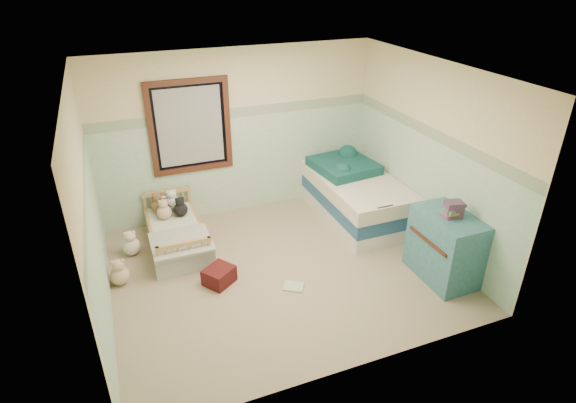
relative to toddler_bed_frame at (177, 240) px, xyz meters
name	(u,v)px	position (x,y,z in m)	size (l,w,h in m)	color
floor	(281,269)	(1.15, -1.05, -0.10)	(4.20, 3.60, 0.02)	gray
ceiling	(279,72)	(1.15, -1.05, 2.42)	(4.20, 3.60, 0.02)	silver
wall_back	(238,133)	(1.15, 0.75, 1.16)	(4.20, 0.04, 2.50)	#D5C688
wall_front	(355,265)	(1.15, -2.85, 1.16)	(4.20, 0.04, 2.50)	#D5C688
wall_left	(89,213)	(-0.95, -1.05, 1.16)	(0.04, 3.60, 2.50)	#D5C688
wall_right	(429,156)	(3.25, -1.05, 1.16)	(0.04, 3.60, 2.50)	#D5C688
wainscot_mint	(240,165)	(1.15, 0.74, 0.66)	(4.20, 0.01, 1.50)	#97BBA0
border_strip	(237,113)	(1.15, 0.74, 1.48)	(4.20, 0.01, 0.15)	#44654D
window_frame	(190,127)	(0.45, 0.71, 1.36)	(1.16, 0.06, 1.36)	#421C0F
window_blinds	(190,127)	(0.45, 0.72, 1.36)	(0.92, 0.01, 1.12)	#B9B9B4
toddler_bed_frame	(177,240)	(0.00, 0.00, 0.00)	(0.70, 1.40, 0.18)	olive
toddler_mattress	(176,230)	(0.00, 0.00, 0.15)	(0.64, 1.34, 0.12)	silver
patchwork_quilt	(181,242)	(0.00, -0.44, 0.23)	(0.76, 0.70, 0.03)	#748AB4
plush_bed_brown	(159,206)	(-0.15, 0.50, 0.31)	(0.20, 0.20, 0.20)	brown
plush_bed_white	(172,203)	(0.05, 0.50, 0.32)	(0.22, 0.22, 0.22)	white
plush_bed_tan	(164,212)	(-0.10, 0.28, 0.31)	(0.21, 0.21, 0.21)	#D7B48F
plush_bed_dark	(181,210)	(0.13, 0.28, 0.31)	(0.20, 0.20, 0.20)	black
plush_floor_cream	(132,246)	(-0.61, 0.00, 0.03)	(0.24, 0.24, 0.24)	beige
plush_floor_tan	(120,276)	(-0.80, -0.62, 0.03)	(0.23, 0.23, 0.23)	#D7B48F
twin_bed_frame	(353,209)	(2.70, -0.14, 0.02)	(1.00, 2.01, 0.22)	silver
twin_boxspring	(354,196)	(2.70, -0.14, 0.24)	(1.00, 2.01, 0.22)	navy
twin_mattress	(355,183)	(2.70, -0.14, 0.46)	(1.04, 2.05, 0.22)	beige
teal_blanket	(344,165)	(2.65, 0.16, 0.64)	(0.85, 0.90, 0.14)	#0F403F
dresser	(445,247)	(2.97, -1.93, 0.34)	(0.54, 0.87, 0.87)	#295B6D
book_stack	(453,209)	(2.97, -1.95, 0.88)	(0.20, 0.16, 0.20)	brown
red_pillow	(219,276)	(0.34, -1.05, 0.02)	(0.34, 0.30, 0.21)	maroon
floor_book	(294,287)	(1.15, -1.47, -0.08)	(0.24, 0.19, 0.02)	#F3E250
extra_plush_0	(165,209)	(-0.08, 0.39, 0.30)	(0.18, 0.18, 0.18)	black
extra_plush_1	(163,206)	(-0.08, 0.50, 0.29)	(0.17, 0.17, 0.17)	beige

